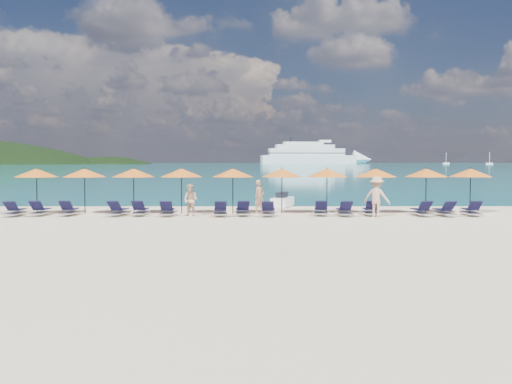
{
  "coord_description": "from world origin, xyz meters",
  "views": [
    {
      "loc": [
        -0.07,
        -22.62,
        2.57
      ],
      "look_at": [
        0.0,
        3.0,
        1.2
      ],
      "focal_mm": 40.0,
      "sensor_mm": 36.0,
      "label": 1
    }
  ],
  "objects": [
    {
      "name": "lounger_10",
      "position": [
        4.17,
        4.14,
        0.24
      ],
      "size": [
        0.63,
        1.7,
        0.66
      ],
      "rotation": [
        0.0,
        0.0,
        0.01
      ],
      "color": "silver",
      "rests_on": "ground"
    },
    {
      "name": "lounger_11",
      "position": [
        5.44,
        4.38,
        0.24
      ],
      "size": [
        0.69,
        1.73,
        0.66
      ],
      "rotation": [
        0.0,
        0.0,
        -0.04
      ],
      "color": "silver",
      "rests_on": "ground"
    },
    {
      "name": "lounger_0",
      "position": [
        -11.32,
        4.07,
        0.24
      ],
      "size": [
        0.71,
        1.73,
        0.66
      ],
      "rotation": [
        0.0,
        0.0,
        0.05
      ],
      "color": "silver",
      "rests_on": "ground"
    },
    {
      "name": "jetski",
      "position": [
        1.52,
        9.6,
        0.34
      ],
      "size": [
        1.47,
        2.43,
        0.81
      ],
      "rotation": [
        0.0,
        0.0,
        -0.29
      ],
      "color": "white",
      "rests_on": "ground"
    },
    {
      "name": "umbrella_4",
      "position": [
        -1.14,
        5.42,
        2.02
      ],
      "size": [
        2.1,
        2.1,
        2.28
      ],
      "color": "black",
      "rests_on": "ground"
    },
    {
      "name": "umbrella_9",
      "position": [
        10.66,
        5.6,
        2.02
      ],
      "size": [
        2.1,
        2.1,
        2.28
      ],
      "color": "black",
      "rests_on": "ground"
    },
    {
      "name": "umbrella_5",
      "position": [
        1.28,
        5.47,
        2.02
      ],
      "size": [
        2.1,
        2.1,
        2.28
      ],
      "color": "black",
      "rests_on": "ground"
    },
    {
      "name": "umbrella_3",
      "position": [
        -3.67,
        5.48,
        2.02
      ],
      "size": [
        2.1,
        2.1,
        2.28
      ],
      "color": "black",
      "rests_on": "ground"
    },
    {
      "name": "lounger_3",
      "position": [
        -6.52,
        4.24,
        0.24
      ],
      "size": [
        0.79,
        1.76,
        0.66
      ],
      "rotation": [
        0.0,
        0.0,
        -0.1
      ],
      "color": "silver",
      "rests_on": "ground"
    },
    {
      "name": "lounger_5",
      "position": [
        -4.18,
        4.16,
        0.24
      ],
      "size": [
        0.69,
        1.73,
        0.66
      ],
      "rotation": [
        0.0,
        0.0,
        0.04
      ],
      "color": "silver",
      "rests_on": "ground"
    },
    {
      "name": "lounger_6",
      "position": [
        -1.68,
        4.08,
        0.24
      ],
      "size": [
        0.76,
        1.75,
        0.66
      ],
      "rotation": [
        0.0,
        0.0,
        0.09
      ],
      "color": "silver",
      "rests_on": "ground"
    },
    {
      "name": "lounger_2",
      "position": [
        -8.89,
        4.41,
        0.24
      ],
      "size": [
        0.68,
        1.72,
        0.66
      ],
      "rotation": [
        0.0,
        0.0,
        0.04
      ],
      "color": "silver",
      "rests_on": "ground"
    },
    {
      "name": "headland_small",
      "position": [
        -150.0,
        560.0,
        -35.0
      ],
      "size": [
        162.0,
        126.0,
        85.5
      ],
      "color": "black",
      "rests_on": "ground"
    },
    {
      "name": "sailboat_near",
      "position": [
        202.62,
        468.52,
        1.08
      ],
      "size": [
        5.77,
        1.92,
        10.57
      ],
      "color": "white",
      "rests_on": "ground"
    },
    {
      "name": "cruise_ship",
      "position": [
        69.34,
        600.62,
        8.92
      ],
      "size": [
        124.6,
        34.66,
        34.28
      ],
      "rotation": [
        0.0,
        0.0,
        0.12
      ],
      "color": "white",
      "rests_on": "ground"
    },
    {
      "name": "sea",
      "position": [
        0.0,
        660.0,
        0.01
      ],
      "size": [
        1600.0,
        1300.0,
        0.01
      ],
      "primitive_type": "cube",
      "color": "#1FA9B2",
      "rests_on": "ground"
    },
    {
      "name": "beachgoer_a",
      "position": [
        0.18,
        5.47,
        0.83
      ],
      "size": [
        0.72,
        0.69,
        1.67
      ],
      "primitive_type": "imported",
      "rotation": [
        0.0,
        0.0,
        0.68
      ],
      "color": "tan",
      "rests_on": "ground"
    },
    {
      "name": "beachgoer_b",
      "position": [
        -3.06,
        4.03,
        0.76
      ],
      "size": [
        0.85,
        0.71,
        1.52
      ],
      "primitive_type": "imported",
      "rotation": [
        0.0,
        0.0,
        -0.46
      ],
      "color": "tan",
      "rests_on": "ground"
    },
    {
      "name": "umbrella_1",
      "position": [
        -8.42,
        5.34,
        2.02
      ],
      "size": [
        2.1,
        2.1,
        2.28
      ],
      "color": "black",
      "rests_on": "ground"
    },
    {
      "name": "lounger_13",
      "position": [
        8.88,
        4.06,
        0.24
      ],
      "size": [
        0.74,
        1.74,
        0.66
      ],
      "rotation": [
        0.0,
        0.0,
        0.07
      ],
      "color": "silver",
      "rests_on": "ground"
    },
    {
      "name": "lounger_14",
      "position": [
        10.22,
        4.25,
        0.24
      ],
      "size": [
        0.73,
        1.74,
        0.66
      ],
      "rotation": [
        0.0,
        0.0,
        -0.07
      ],
      "color": "silver",
      "rests_on": "ground"
    },
    {
      "name": "lounger_9",
      "position": [
        3.09,
        4.39,
        0.24
      ],
      "size": [
        0.74,
        1.74,
        0.66
      ],
      "rotation": [
        0.0,
        0.0,
        -0.07
      ],
      "color": "silver",
      "rests_on": "ground"
    },
    {
      "name": "umbrella_2",
      "position": [
        -6.01,
        5.35,
        2.02
      ],
      "size": [
        2.1,
        2.1,
        2.28
      ],
      "color": "black",
      "rests_on": "ground"
    },
    {
      "name": "beachgoer_c",
      "position": [
        5.58,
        3.6,
        0.95
      ],
      "size": [
        1.34,
        1.1,
        1.89
      ],
      "primitive_type": "imported",
      "rotation": [
        0.0,
        0.0,
        2.62
      ],
      "color": "tan",
      "rests_on": "ground"
    },
    {
      "name": "ground",
      "position": [
        0.0,
        0.0,
        0.0
      ],
      "size": [
        1400.0,
        1400.0,
        0.0
      ],
      "primitive_type": "plane",
      "color": "beige"
    },
    {
      "name": "lounger_1",
      "position": [
        -10.24,
        4.34,
        0.24
      ],
      "size": [
        0.68,
        1.72,
        0.66
      ],
      "rotation": [
        0.0,
        0.0,
        0.03
      ],
      "color": "silver",
      "rests_on": "ground"
    },
    {
      "name": "umbrella_0",
      "position": [
        -10.77,
        5.33,
        2.02
      ],
      "size": [
        2.1,
        2.1,
        2.28
      ],
      "color": "black",
      "rests_on": "ground"
    },
    {
      "name": "umbrella_7",
      "position": [
        5.9,
        5.39,
        2.02
      ],
      "size": [
        2.1,
        2.1,
        2.28
      ],
      "color": "black",
      "rests_on": "ground"
    },
    {
      "name": "umbrella_6",
      "position": [
        3.52,
        5.51,
        2.02
      ],
      "size": [
        2.1,
        2.1,
        2.28
      ],
      "color": "black",
      "rests_on": "ground"
    },
    {
      "name": "lounger_8",
      "position": [
        0.59,
        4.07,
        0.24
      ],
      "size": [
        0.75,
        1.74,
        0.66
      ],
      "rotation": [
        0.0,
        0.0,
        -0.08
      ],
      "color": "silver",
      "rests_on": "ground"
    },
    {
      "name": "umbrella_8",
      "position": [
        8.43,
        5.53,
        2.02
      ],
      "size": [
        2.1,
        2.1,
        2.28
      ],
      "color": "black",
      "rests_on": "ground"
    },
    {
      "name": "lounger_4",
      "position": [
        -5.49,
        4.35,
        0.24
      ],
      "size": [
        0.62,
        1.7,
        0.66
      ],
      "rotation": [
        0.0,
        0.0,
        0.0
      ],
      "color": "silver",
      "rests_on": "ground"
    },
    {
      "name": "sailboat_far",
      "position": [
        179.98,
        512.39,
        1.13
      ],
      "size": [
        5.99,
        2.0,
        10.98
      ],
      "color": "white",
      "rests_on": "ground"
    },
    {
      "name": "lounger_7",
      "position": [
        -0.64,
        4.31,
        0.24
      ],
      "size": [
        0.78,
        1.75,
        0.66
      ],
      "rotation": [
        0.0,
        0.0,
        0.1
      ],
      "color": "silver",
      "rests_on": "ground"
    },
    {
      "name": "lounger_12",
      "position": [
        7.81,
        4.15,
        0.24
      ],
      "size": [
        0.74,
        1.74,
        0.66
      ],
      "rotation": [
        0.0,
        0.0,
        0.07
      ],
      "color": "silver",
      "rests_on": "ground"
    }
  ]
}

